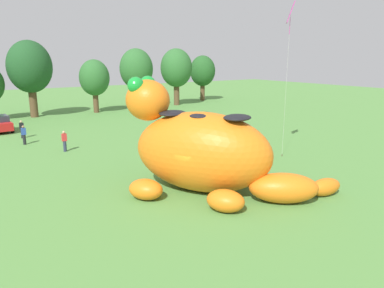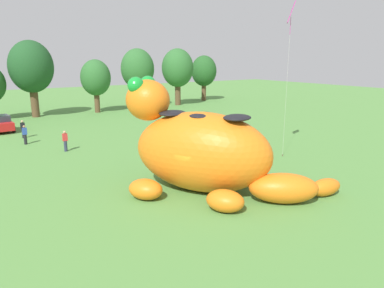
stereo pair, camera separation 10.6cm
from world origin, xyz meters
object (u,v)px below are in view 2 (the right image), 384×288
spectator_near_inflatable (25,135)px  spectator_mid_field (65,141)px  spectator_by_cars (23,129)px  tethered_flying_kite (291,16)px  car_red (1,123)px  giant_inflatable_creature (202,150)px

spectator_near_inflatable → spectator_mid_field: same height
spectator_by_cars → tethered_flying_kite: (15.67, -18.21, 9.53)m
spectator_near_inflatable → tethered_flying_kite: tethered_flying_kite is taller
car_red → spectator_mid_field: car_red is taller
giant_inflatable_creature → tethered_flying_kite: 12.62m
spectator_near_inflatable → spectator_mid_field: size_ratio=1.00×
car_red → tethered_flying_kite: size_ratio=0.37×
car_red → spectator_mid_field: (3.38, -11.86, -0.01)m
giant_inflatable_creature → car_red: 26.40m
spectator_mid_field → tethered_flying_kite: 19.87m
car_red → tethered_flying_kite: bearing=-53.2°
spectator_mid_field → spectator_by_cars: bearing=105.4°
spectator_near_inflatable → giant_inflatable_creature: bearing=-69.8°
giant_inflatable_creature → tethered_flying_kite: size_ratio=0.95×
spectator_by_cars → giant_inflatable_creature: bearing=-73.2°
spectator_near_inflatable → spectator_by_cars: (0.29, 2.90, 0.00)m
spectator_mid_field → spectator_near_inflatable: bearing=117.5°
tethered_flying_kite → car_red: bearing=126.8°
car_red → spectator_near_inflatable: bearing=-81.9°
spectator_by_cars → tethered_flying_kite: bearing=-49.3°
spectator_by_cars → tethered_flying_kite: size_ratio=0.15×
giant_inflatable_creature → spectator_mid_field: 14.11m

